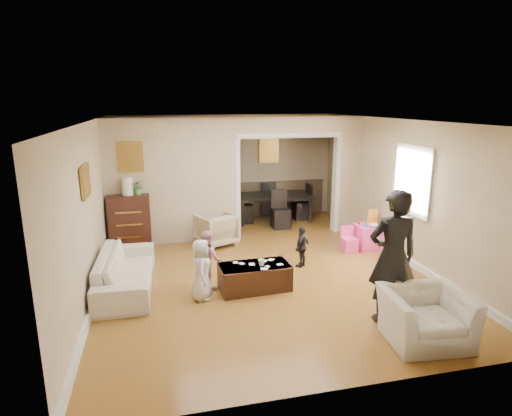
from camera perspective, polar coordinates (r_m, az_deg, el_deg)
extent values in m
plane|color=#A36C2A|center=(7.81, 0.34, -7.85)|extent=(7.00, 7.00, 0.00)
cube|color=#C4B58F|center=(8.99, -10.95, 3.47)|extent=(2.75, 0.18, 2.60)
cube|color=#C4B58F|center=(9.91, 11.93, 4.39)|extent=(0.55, 0.18, 2.60)
cube|color=#C4B58F|center=(9.29, 4.43, 11.01)|extent=(2.22, 0.18, 0.35)
cube|color=white|center=(8.10, 20.22, 3.51)|extent=(0.03, 0.95, 1.10)
cube|color=brown|center=(8.82, -16.48, 6.57)|extent=(0.45, 0.03, 0.55)
cube|color=brown|center=(6.61, -21.83, 3.36)|extent=(0.03, 0.55, 0.40)
cube|color=brown|center=(10.92, 1.74, 7.68)|extent=(0.45, 0.03, 0.55)
imported|color=beige|center=(7.15, -17.01, -8.02)|extent=(0.87, 2.08, 0.60)
imported|color=#C3B087|center=(8.92, -5.34, -2.82)|extent=(0.94, 0.95, 0.66)
imported|color=beige|center=(5.84, 21.69, -13.36)|extent=(1.08, 0.97, 0.65)
cube|color=#371810|center=(8.97, -16.48, -1.77)|extent=(0.81, 0.45, 1.11)
cylinder|color=#FFF0CF|center=(8.81, -16.81, 2.84)|extent=(0.22, 0.22, 0.36)
imported|color=#407132|center=(8.80, -15.50, 2.76)|extent=(0.28, 0.24, 0.31)
cube|color=#391F12|center=(6.85, -0.20, -9.21)|extent=(1.13, 0.62, 0.41)
imported|color=white|center=(6.73, 0.74, -7.30)|extent=(0.11, 0.11, 0.10)
cube|color=#FF43AD|center=(8.98, 14.72, -3.73)|extent=(0.52, 0.52, 0.48)
cube|color=yellow|center=(9.01, 15.25, -1.12)|extent=(0.20, 0.08, 0.30)
cylinder|color=#25A3B9|center=(8.81, 14.40, -2.15)|extent=(0.08, 0.08, 0.08)
cube|color=red|center=(8.95, 13.79, -1.96)|extent=(0.10, 0.09, 0.05)
imported|color=silver|center=(8.82, 15.47, -2.29)|extent=(0.21, 0.21, 0.05)
imported|color=black|center=(10.65, 2.32, 0.01)|extent=(1.92, 1.14, 0.66)
imported|color=black|center=(5.95, 17.79, -6.24)|extent=(0.70, 0.49, 1.83)
imported|color=silver|center=(6.49, -7.30, -8.18)|extent=(0.35, 0.49, 0.94)
imported|color=pink|center=(6.92, -6.46, -6.75)|extent=(0.51, 0.56, 0.93)
imported|color=black|center=(7.74, 6.16, -5.16)|extent=(0.45, 0.44, 0.75)
cube|color=white|center=(6.82, -1.93, -7.42)|extent=(0.10, 0.11, 0.00)
cube|color=white|center=(6.87, -2.76, -7.29)|extent=(0.10, 0.11, 0.00)
cube|color=white|center=(6.80, -0.56, -7.51)|extent=(0.10, 0.12, 0.00)
cube|color=white|center=(6.62, 1.12, -8.13)|extent=(0.12, 0.10, 0.00)
cube|color=white|center=(6.93, 1.18, -7.07)|extent=(0.09, 0.10, 0.00)
cube|color=white|center=(6.98, 2.02, -6.92)|extent=(0.13, 0.13, 0.00)
cube|color=white|center=(6.80, 3.19, -7.53)|extent=(0.11, 0.10, 0.00)
cube|color=white|center=(6.71, 1.54, -7.81)|extent=(0.08, 0.09, 0.00)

